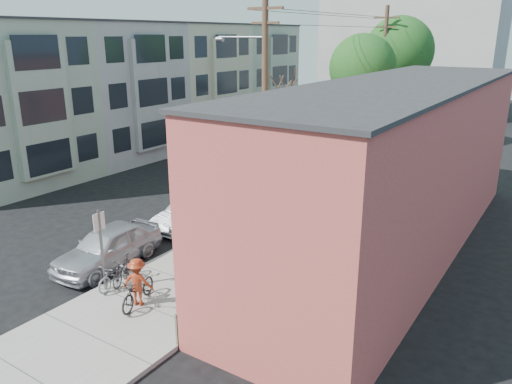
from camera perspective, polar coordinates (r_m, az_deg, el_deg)
The scene contains 27 objects.
ground at distance 21.71m, azimuth -12.90°, elevation -5.29°, with size 120.00×120.00×0.00m, color black.
sidewalk at distance 28.00m, azimuth 9.79°, elevation 0.30°, with size 4.50×58.00×0.15m, color #99948E.
cafe_building at distance 20.12m, azimuth 15.66°, elevation 2.61°, with size 6.60×20.20×6.61m.
apartment_row at distance 38.53m, azimuth -10.77°, elevation 11.68°, with size 6.30×32.00×9.00m.
end_cap_building at distance 58.14m, azimuth 17.11°, elevation 14.62°, with size 18.00×8.00×12.00m, color #9A9B96.
sign_post at distance 17.00m, azimuth -17.28°, elevation -5.54°, with size 0.07×0.45×2.80m.
parking_meter_near at distance 19.87m, azimuth -8.54°, elevation -4.14°, with size 0.14×0.14×1.24m.
parking_meter_far at distance 26.25m, azimuth 3.49°, elevation 1.43°, with size 0.14×0.14×1.24m.
utility_pole_near at distance 23.20m, azimuth 0.89°, elevation 10.49°, with size 3.57×0.28×10.00m.
utility_pole_far at distance 37.16m, azimuth 14.23°, elevation 12.55°, with size 1.80×0.28×10.00m.
tree_bare at distance 24.21m, azimuth 2.76°, elevation 4.07°, with size 0.24×0.24×4.94m.
tree_leafy_mid at distance 32.55m, azimuth 12.08°, elevation 13.71°, with size 4.13×4.13×8.21m.
tree_leafy_far at distance 38.95m, azimuth 16.01°, elevation 15.21°, with size 4.97×4.97×9.43m.
patio_chair_a at distance 16.28m, azimuth -3.28°, elevation -10.63°, with size 0.50×0.50×0.88m, color #0F371B, non-canonical shape.
patio_chair_b at distance 15.32m, azimuth -7.04°, elevation -12.67°, with size 0.50×0.50×0.88m, color #0F371B, non-canonical shape.
patron_grey at distance 18.30m, azimuth -0.69°, elevation -5.84°, with size 0.62×0.41×1.70m, color gray.
patron_green at distance 15.43m, azimuth -6.08°, elevation -10.11°, with size 0.95×0.74×1.96m, color #2D713E.
cyclist at distance 16.17m, azimuth -13.38°, elevation -9.96°, with size 1.01×0.58×1.56m, color maroon.
cyclist_bike at distance 16.30m, azimuth -13.31°, elevation -10.85°, with size 0.65×1.88×0.99m, color black.
parked_bike_a at distance 17.75m, azimuth -14.85°, elevation -8.55°, with size 0.45×1.60×0.96m, color black.
parked_bike_b at distance 17.57m, azimuth -15.65°, elevation -9.07°, with size 0.58×1.67×0.88m, color gray.
car_0 at distance 19.39m, azimuth -16.57°, elevation -5.99°, with size 1.80×4.48×1.52m, color #BABAC2.
car_1 at distance 22.49m, azimuth -7.60°, elevation -2.41°, with size 1.36×3.89×1.28m, color #9B9DA2.
car_2 at distance 26.18m, azimuth -0.48°, elevation 0.84°, with size 2.04×5.02×1.46m, color black.
car_3 at distance 31.17m, azimuth 5.47°, elevation 3.68°, with size 2.72×5.90×1.64m, color #AAAAB2.
car_4 at distance 35.90m, azimuth 9.70°, elevation 5.07°, with size 1.35×3.88×1.28m, color #ACAFB4.
bus at distance 43.50m, azimuth 9.57°, elevation 8.43°, with size 2.56×10.95×3.05m, color silver.
Camera 1 is at (14.73, -13.63, 8.28)m, focal length 35.00 mm.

